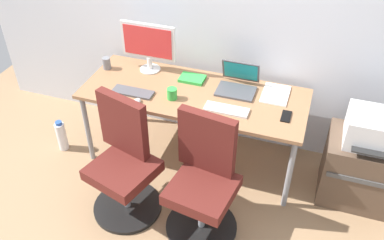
# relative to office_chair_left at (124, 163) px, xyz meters

# --- Properties ---
(ground_plane) EXTENTS (5.28, 5.28, 0.00)m
(ground_plane) POSITION_rel_office_chair_left_xyz_m (0.33, 0.68, -0.42)
(ground_plane) COLOR #9E7A56
(back_wall) EXTENTS (4.40, 0.04, 2.60)m
(back_wall) POSITION_rel_office_chair_left_xyz_m (0.33, 1.12, 0.88)
(back_wall) COLOR silver
(back_wall) RESTS_ON ground
(desk) EXTENTS (1.83, 0.72, 0.70)m
(desk) POSITION_rel_office_chair_left_xyz_m (0.33, 0.68, 0.22)
(desk) COLOR #996B47
(desk) RESTS_ON ground
(office_chair_left) EXTENTS (0.55, 0.55, 0.94)m
(office_chair_left) POSITION_rel_office_chair_left_xyz_m (0.00, 0.00, 0.00)
(office_chair_left) COLOR black
(office_chair_left) RESTS_ON ground
(office_chair_right) EXTENTS (0.54, 0.54, 0.94)m
(office_chair_right) POSITION_rel_office_chair_left_xyz_m (0.62, 0.00, 0.00)
(office_chair_right) COLOR black
(office_chair_right) RESTS_ON ground
(side_cabinet) EXTENTS (0.56, 0.46, 0.57)m
(side_cabinet) POSITION_rel_office_chair_left_xyz_m (1.71, 0.66, -0.14)
(side_cabinet) COLOR brown
(side_cabinet) RESTS_ON ground
(printer) EXTENTS (0.38, 0.40, 0.24)m
(printer) POSITION_rel_office_chair_left_xyz_m (1.71, 0.66, 0.26)
(printer) COLOR silver
(printer) RESTS_ON side_cabinet
(water_bottle_on_floor) EXTENTS (0.09, 0.09, 0.31)m
(water_bottle_on_floor) POSITION_rel_office_chair_left_xyz_m (-0.86, 0.40, -0.28)
(water_bottle_on_floor) COLOR white
(water_bottle_on_floor) RESTS_ON ground
(desktop_monitor) EXTENTS (0.48, 0.18, 0.43)m
(desktop_monitor) POSITION_rel_office_chair_left_xyz_m (-0.15, 0.89, 0.53)
(desktop_monitor) COLOR silver
(desktop_monitor) RESTS_ON desk
(open_laptop) EXTENTS (0.31, 0.30, 0.22)m
(open_laptop) POSITION_rel_office_chair_left_xyz_m (0.65, 0.85, 0.33)
(open_laptop) COLOR #4C4C51
(open_laptop) RESTS_ON desk
(keyboard_by_monitor) EXTENTS (0.34, 0.12, 0.02)m
(keyboard_by_monitor) POSITION_rel_office_chair_left_xyz_m (-0.14, 0.51, 0.29)
(keyboard_by_monitor) COLOR #515156
(keyboard_by_monitor) RESTS_ON desk
(keyboard_by_laptop) EXTENTS (0.34, 0.12, 0.02)m
(keyboard_by_laptop) POSITION_rel_office_chair_left_xyz_m (0.64, 0.52, 0.29)
(keyboard_by_laptop) COLOR silver
(keyboard_by_laptop) RESTS_ON desk
(mouse_by_monitor) EXTENTS (0.06, 0.10, 0.03)m
(mouse_by_monitor) POSITION_rel_office_chair_left_xyz_m (-0.05, 0.39, 0.30)
(mouse_by_monitor) COLOR #B7B7B7
(mouse_by_monitor) RESTS_ON desk
(mouse_by_laptop) EXTENTS (0.06, 0.10, 0.03)m
(mouse_by_laptop) POSITION_rel_office_chair_left_xyz_m (0.39, 0.39, 0.30)
(mouse_by_laptop) COLOR #B7B7B7
(mouse_by_laptop) RESTS_ON desk
(coffee_mug) EXTENTS (0.08, 0.08, 0.09)m
(coffee_mug) POSITION_rel_office_chair_left_xyz_m (0.19, 0.54, 0.33)
(coffee_mug) COLOR green
(coffee_mug) RESTS_ON desk
(pen_cup) EXTENTS (0.07, 0.07, 0.10)m
(pen_cup) POSITION_rel_office_chair_left_xyz_m (-0.52, 0.79, 0.33)
(pen_cup) COLOR slate
(pen_cup) RESTS_ON desk
(phone_near_laptop) EXTENTS (0.07, 0.14, 0.01)m
(phone_near_laptop) POSITION_rel_office_chair_left_xyz_m (1.08, 0.59, 0.29)
(phone_near_laptop) COLOR black
(phone_near_laptop) RESTS_ON desk
(notebook) EXTENTS (0.21, 0.15, 0.03)m
(notebook) POSITION_rel_office_chair_left_xyz_m (0.25, 0.85, 0.29)
(notebook) COLOR green
(notebook) RESTS_ON desk
(paper_pile) EXTENTS (0.21, 0.30, 0.01)m
(paper_pile) POSITION_rel_office_chair_left_xyz_m (0.96, 0.86, 0.29)
(paper_pile) COLOR white
(paper_pile) RESTS_ON desk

